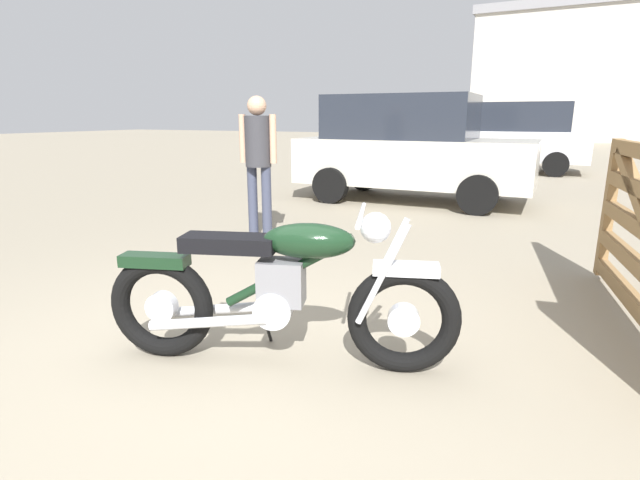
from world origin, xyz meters
TOP-DOWN VIEW (x-y plane):
  - ground_plane at (0.00, 0.00)m, footprint 80.00×80.00m
  - vintage_motorcycle at (0.26, 0.12)m, footprint 2.02×0.79m
  - bystander at (-1.48, 2.75)m, footprint 0.46×0.30m
  - silver_sedan_mid at (-0.56, 6.16)m, footprint 3.93×1.88m
  - pale_sedan_back at (0.70, 11.85)m, footprint 3.92×1.86m
  - industrial_building at (5.01, 36.05)m, footprint 16.34×14.88m

SIDE VIEW (x-z plane):
  - ground_plane at x=0.00m, z-range 0.00..0.00m
  - vintage_motorcycle at x=0.26m, z-range -0.02..0.92m
  - silver_sedan_mid at x=-0.56m, z-range 0.03..1.81m
  - pale_sedan_back at x=0.70m, z-range 0.03..1.81m
  - bystander at x=-1.48m, z-range 0.19..1.85m
  - industrial_building at x=5.01m, z-range 0.01..7.70m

